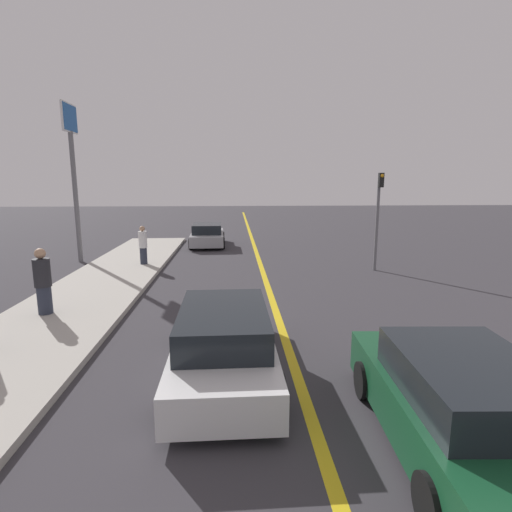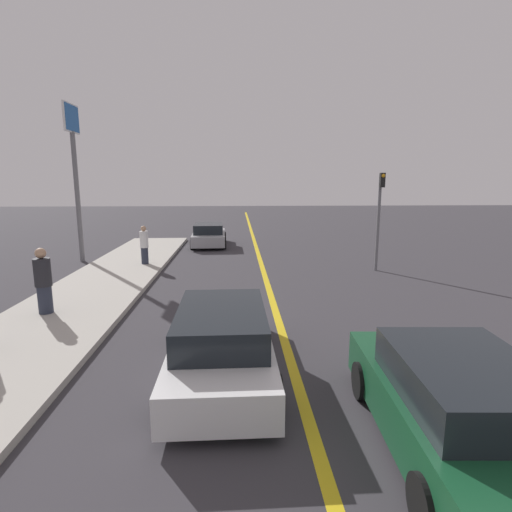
% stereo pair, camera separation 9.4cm
% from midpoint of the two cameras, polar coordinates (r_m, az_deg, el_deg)
% --- Properties ---
extents(road_center_line, '(0.20, 60.00, 0.01)m').
position_cam_midpoint_polar(road_center_line, '(16.51, 1.09, -1.72)').
color(road_center_line, gold).
rests_on(road_center_line, ground_plane).
extents(sidewalk_left, '(3.16, 26.09, 0.15)m').
position_cam_midpoint_polar(sidewalk_left, '(12.52, -24.15, -6.38)').
color(sidewalk_left, '#ADA89E').
rests_on(sidewalk_left, ground_plane).
extents(car_near_right_lane, '(2.11, 4.22, 1.37)m').
position_cam_midpoint_polar(car_near_right_lane, '(6.16, 27.15, -18.54)').
color(car_near_right_lane, '#144728').
rests_on(car_near_right_lane, ground_plane).
extents(car_ahead_center, '(1.93, 4.65, 1.31)m').
position_cam_midpoint_polar(car_ahead_center, '(7.59, -4.50, -11.96)').
color(car_ahead_center, silver).
rests_on(car_ahead_center, ground_plane).
extents(car_far_distant, '(1.97, 3.99, 1.24)m').
position_cam_midpoint_polar(car_far_distant, '(22.27, -6.61, 2.99)').
color(car_far_distant, '#9E9EA3').
rests_on(car_far_distant, ground_plane).
extents(pedestrian_mid_group, '(0.42, 0.42, 1.72)m').
position_cam_midpoint_polar(pedestrian_mid_group, '(11.66, -27.90, -3.20)').
color(pedestrian_mid_group, '#282D3D').
rests_on(pedestrian_mid_group, sidewalk_left).
extents(pedestrian_far_standing, '(0.34, 0.34, 1.59)m').
position_cam_midpoint_polar(pedestrian_far_standing, '(17.13, -15.52, 1.53)').
color(pedestrian_far_standing, '#282D3D').
rests_on(pedestrian_far_standing, sidewalk_left).
extents(traffic_light, '(0.18, 0.40, 3.85)m').
position_cam_midpoint_polar(traffic_light, '(16.42, 17.36, 6.12)').
color(traffic_light, slate).
rests_on(traffic_light, ground_plane).
extents(roadside_sign, '(0.20, 1.50, 6.73)m').
position_cam_midpoint_polar(roadside_sign, '(19.17, -24.46, 13.44)').
color(roadside_sign, slate).
rests_on(roadside_sign, ground_plane).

